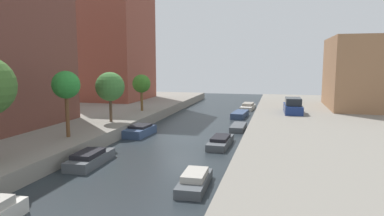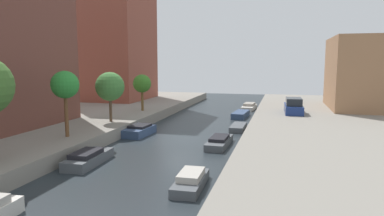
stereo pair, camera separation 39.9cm
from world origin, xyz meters
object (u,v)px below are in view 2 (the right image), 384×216
low_block_right (377,73)px  parked_car (294,107)px  moored_boat_left_2 (139,131)px  moored_boat_right_3 (238,127)px  moored_boat_left_1 (88,158)px  moored_boat_right_4 (241,114)px  moored_boat_right_1 (191,181)px  street_tree_2 (110,87)px  apartment_tower_far (111,20)px  street_tree_1 (65,86)px  moored_boat_right_5 (249,107)px  moored_boat_right_2 (219,142)px  street_tree_3 (142,84)px

low_block_right → parked_car: 11.38m
low_block_right → moored_boat_left_2: size_ratio=2.96×
moored_boat_right_3 → moored_boat_left_1: bearing=-119.9°
moored_boat_left_2 → moored_boat_right_4: (7.30, 12.08, -0.08)m
moored_boat_left_2 → moored_boat_right_1: bearing=-55.5°
street_tree_2 → moored_boat_right_3: 12.27m
apartment_tower_far → moored_boat_left_2: apartment_tower_far is taller
street_tree_1 → street_tree_2: 6.53m
street_tree_2 → moored_boat_right_1: street_tree_2 is taller
moored_boat_right_3 → street_tree_1: bearing=-135.8°
street_tree_1 → moored_boat_right_5: street_tree_1 is taller
low_block_right → moored_boat_right_2: 23.67m
street_tree_1 → moored_boat_left_2: (2.93, 6.03, -4.25)m
apartment_tower_far → moored_boat_right_1: bearing=-56.2°
parked_car → low_block_right: bearing=33.3°
low_block_right → parked_car: (-9.08, -5.96, -3.37)m
street_tree_1 → street_tree_3: street_tree_1 is taller
apartment_tower_far → moored_boat_right_5: apartment_tower_far is taller
apartment_tower_far → parked_car: apartment_tower_far is taller
moored_boat_right_3 → moored_boat_right_1: bearing=-91.7°
moored_boat_left_2 → moored_boat_right_4: size_ratio=0.86×
street_tree_2 → moored_boat_left_2: (2.93, -0.48, -3.72)m
street_tree_2 → moored_boat_left_2: street_tree_2 is taller
street_tree_2 → moored_boat_left_1: size_ratio=1.08×
low_block_right → moored_boat_right_2: (-14.74, -17.90, -4.72)m
street_tree_2 → apartment_tower_far: bearing=117.0°
low_block_right → moored_boat_left_1: low_block_right is taller
parked_car → moored_boat_right_3: size_ratio=1.32×
low_block_right → moored_boat_left_1: bearing=-131.5°
street_tree_1 → moored_boat_right_4: bearing=60.5°
parked_car → moored_boat_right_5: size_ratio=1.04×
moored_boat_left_1 → moored_boat_right_1: 7.51m
street_tree_2 → parked_car: bearing=30.7°
moored_boat_right_4 → street_tree_3: bearing=-156.8°
moored_boat_right_2 → moored_boat_right_3: size_ratio=1.23×
moored_boat_left_1 → moored_boat_right_1: (7.17, -2.23, -0.04)m
parked_car → street_tree_1: bearing=-135.0°
street_tree_2 → street_tree_3: 7.23m
parked_car → moored_boat_right_1: parked_car is taller
moored_boat_right_4 → moored_boat_right_5: bearing=87.2°
moored_boat_right_2 → moored_boat_right_4: bearing=90.3°
moored_boat_right_3 → low_block_right: bearing=38.7°
parked_car → moored_boat_left_1: (-12.68, -18.65, -1.29)m
apartment_tower_far → street_tree_2: 21.33m
moored_boat_left_2 → low_block_right: bearing=35.7°
street_tree_3 → moored_boat_right_4: 11.69m
street_tree_1 → moored_boat_left_2: 7.94m
moored_boat_left_2 → moored_boat_right_3: (7.97, 4.56, -0.16)m
moored_boat_right_1 → moored_boat_right_4: bearing=90.5°
street_tree_3 → moored_boat_left_1: street_tree_3 is taller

